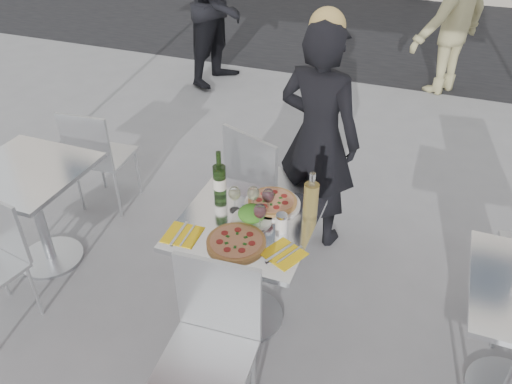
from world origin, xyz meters
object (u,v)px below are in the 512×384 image
(pizza_far, at_px, (272,202))
(wineglass_white_b, at_px, (253,194))
(side_table_left, at_px, (33,197))
(chair_far, at_px, (262,183))
(napkin_left, at_px, (183,234))
(chair_near, at_px, (211,337))
(side_chair_lfar, at_px, (96,153))
(wineglass_red_a, at_px, (260,212))
(salad_plate, at_px, (252,215))
(wineglass_red_b, at_px, (268,196))
(pedestrian_a, at_px, (221,3))
(pedestrian_b, at_px, (452,16))
(wine_bottle, at_px, (220,180))
(pizza_near, at_px, (236,242))
(wineglass_white_a, at_px, (234,194))
(main_table, at_px, (247,251))
(carafe, at_px, (311,201))
(woman_diner, at_px, (318,138))
(napkin_right, at_px, (284,253))
(sugar_shaker, at_px, (281,223))

(pizza_far, distance_m, wineglass_white_b, 0.15)
(side_table_left, relative_size, pizza_far, 2.36)
(chair_far, distance_m, pizza_far, 0.51)
(napkin_left, bearing_deg, chair_near, -52.41)
(side_chair_lfar, bearing_deg, wineglass_red_a, 151.17)
(side_chair_lfar, height_order, salad_plate, side_chair_lfar)
(chair_far, distance_m, wineglass_red_b, 0.61)
(side_table_left, distance_m, pedestrian_a, 3.51)
(side_table_left, distance_m, pizza_far, 1.61)
(pedestrian_b, bearing_deg, wine_bottle, 18.17)
(pedestrian_b, relative_size, salad_plate, 7.91)
(pizza_near, xyz_separation_m, pizza_far, (0.06, 0.38, 0.00))
(chair_near, distance_m, pedestrian_a, 4.48)
(wineglass_white_a, bearing_deg, main_table, -38.08)
(pizza_far, xyz_separation_m, carafe, (0.23, -0.05, 0.10))
(chair_far, height_order, woman_diner, woman_diner)
(carafe, bearing_deg, wine_bottle, 178.01)
(wineglass_white_b, height_order, napkin_left, wineglass_white_b)
(wine_bottle, relative_size, wineglass_red_a, 1.87)
(carafe, distance_m, wineglass_red_b, 0.23)
(main_table, bearing_deg, wineglass_white_b, 91.10)
(pizza_far, height_order, wine_bottle, wine_bottle)
(pedestrian_b, distance_m, wineglass_red_a, 4.21)
(chair_near, distance_m, wineglass_red_a, 0.67)
(salad_plate, relative_size, wine_bottle, 0.75)
(woman_diner, relative_size, napkin_left, 8.04)
(pizza_near, height_order, wineglass_white_b, wineglass_white_b)
(pedestrian_b, bearing_deg, woman_diner, 21.00)
(salad_plate, relative_size, napkin_right, 0.92)
(chair_far, distance_m, salad_plate, 0.65)
(side_chair_lfar, relative_size, wine_bottle, 2.93)
(pizza_far, distance_m, wineglass_red_b, 0.12)
(chair_near, relative_size, side_chair_lfar, 1.06)
(main_table, relative_size, side_table_left, 1.00)
(salad_plate, xyz_separation_m, wine_bottle, (-0.25, 0.15, 0.08))
(pizza_far, bearing_deg, wineglass_white_b, -132.81)
(side_chair_lfar, bearing_deg, wineglass_red_b, 155.71)
(pedestrian_a, bearing_deg, napkin_left, -146.77)
(pizza_near, distance_m, napkin_left, 0.29)
(pizza_far, bearing_deg, pedestrian_b, 79.25)
(chair_near, bearing_deg, sugar_shaker, 74.02)
(side_table_left, distance_m, chair_near, 1.68)
(pedestrian_a, relative_size, wineglass_red_a, 11.84)
(pedestrian_b, bearing_deg, salad_plate, 22.04)
(chair_near, distance_m, salad_plate, 0.69)
(side_table_left, relative_size, pedestrian_b, 0.43)
(side_table_left, distance_m, pizza_near, 1.55)
(side_table_left, xyz_separation_m, side_chair_lfar, (0.01, 0.67, -0.03))
(carafe, bearing_deg, chair_far, 133.41)
(side_chair_lfar, distance_m, wineglass_red_b, 1.70)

